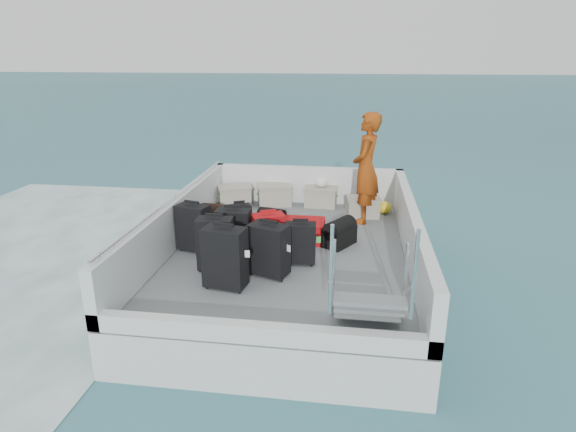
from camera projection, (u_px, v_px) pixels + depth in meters
The scene contains 24 objects.
ground at pixel (290, 287), 7.33m from camera, with size 160.00×160.00×0.00m, color #1B4F60.
wake_foam at pixel (4, 268), 7.97m from camera, with size 10.00×10.00×0.00m, color white.
ferry_hull at pixel (290, 269), 7.24m from camera, with size 3.60×5.00×0.60m, color silver.
deck at pixel (290, 250), 7.14m from camera, with size 3.30×4.70×0.02m, color slate.
deck_fittings at pixel (312, 235), 6.67m from camera, with size 3.60×5.00×0.90m.
suitcase_0 at pixel (216, 244), 6.36m from camera, with size 0.47×0.26×0.72m, color black.
suitcase_1 at pixel (193, 228), 6.99m from camera, with size 0.47×0.27×0.69m, color black.
suitcase_2 at pixel (240, 221), 7.59m from camera, with size 0.35×0.21×0.51m, color black.
suitcase_3 at pixel (225, 258), 5.87m from camera, with size 0.51×0.30×0.77m, color black.
suitcase_4 at pixel (234, 234), 6.76m from camera, with size 0.48×0.28×0.71m, color black.
suitcase_5 at pixel (268, 235), 6.81m from camera, with size 0.45×0.27×0.62m, color #B50D0F.
suitcase_6 at pixel (269, 250), 6.21m from camera, with size 0.50×0.30×0.69m, color black.
suitcase_7 at pixel (300, 244), 6.57m from camera, with size 0.41×0.24×0.58m, color black.
suitcase_8 at pixel (298, 230), 7.45m from camera, with size 0.52×0.80×0.31m, color #B50D0F.
duffel_0 at pixel (218, 219), 7.94m from camera, with size 0.54×0.30×0.32m, color black, non-canonical shape.
duffel_1 at pixel (272, 224), 7.73m from camera, with size 0.42×0.30×0.32m, color black, non-canonical shape.
duffel_2 at pixel (340, 235), 7.24m from camera, with size 0.52×0.30×0.32m, color black, non-canonical shape.
crate_0 at pixel (235, 196), 9.17m from camera, with size 0.58×0.40×0.35m, color #AEAC98.
crate_1 at pixel (274, 195), 9.18m from camera, with size 0.61×0.42×0.37m, color #AEAC98.
crate_2 at pixel (321, 197), 9.10m from camera, with size 0.58×0.40×0.35m, color #AEAC98.
crate_3 at pixel (363, 208), 8.52m from camera, with size 0.54×0.37×0.33m, color #AEAC98.
yellow_bag at pixel (384, 207), 8.71m from camera, with size 0.28×0.26×0.22m, color yellow.
white_bag at pixel (321, 184), 9.02m from camera, with size 0.24×0.24×0.18m, color white.
passenger at pixel (366, 168), 8.04m from camera, with size 0.69×0.44×1.86m, color #CE5313.
Camera 1 is at (0.89, -6.53, 3.38)m, focal length 30.00 mm.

